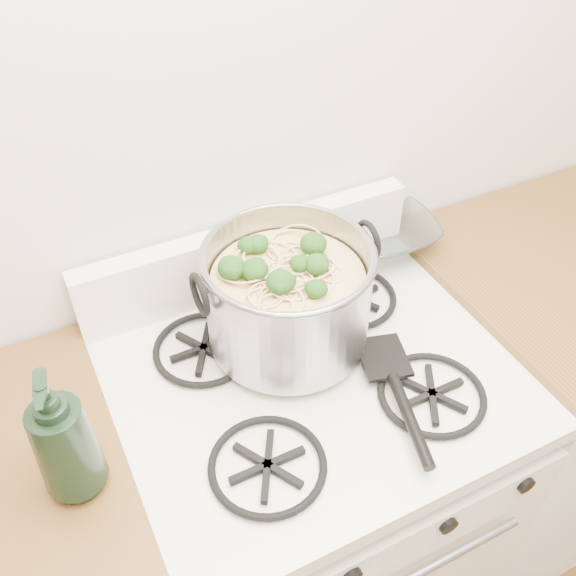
# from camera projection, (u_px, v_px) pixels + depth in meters

# --- Properties ---
(gas_range) EXTENTS (0.76, 0.66, 0.92)m
(gas_range) POSITION_uv_depth(u_px,v_px,m) (309.00, 500.00, 1.56)
(gas_range) COLOR white
(gas_range) RESTS_ON ground
(stock_pot) EXTENTS (0.36, 0.33, 0.22)m
(stock_pot) POSITION_uv_depth(u_px,v_px,m) (288.00, 298.00, 1.23)
(stock_pot) COLOR #97979F
(stock_pot) RESTS_ON gas_range
(spatula) EXTENTS (0.36, 0.38, 0.02)m
(spatula) POSITION_uv_depth(u_px,v_px,m) (384.00, 355.00, 1.24)
(spatula) COLOR black
(spatula) RESTS_ON gas_range
(glass_bowl) EXTENTS (0.10, 0.10, 0.02)m
(glass_bowl) POSITION_uv_depth(u_px,v_px,m) (382.00, 237.00, 1.52)
(glass_bowl) COLOR white
(glass_bowl) RESTS_ON gas_range
(bottle) EXTENTS (0.12, 0.12, 0.26)m
(bottle) POSITION_uv_depth(u_px,v_px,m) (62.00, 436.00, 0.96)
(bottle) COLOR black
(bottle) RESTS_ON counter_left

